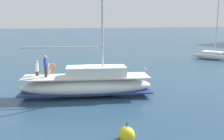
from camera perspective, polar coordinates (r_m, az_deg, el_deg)
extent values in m
plane|color=navy|center=(20.71, -3.87, -4.31)|extent=(400.00, 400.00, 0.00)
ellipsoid|color=white|center=(18.80, -5.72, -3.70)|extent=(4.75, 9.89, 1.40)
cube|color=navy|center=(18.88, -5.70, -4.63)|extent=(4.73, 9.72, 0.10)
cube|color=beige|center=(18.63, -5.76, -1.50)|extent=(4.44, 9.38, 0.08)
cube|color=white|center=(18.57, -3.56, -0.27)|extent=(2.72, 4.60, 0.70)
cylinder|color=#B7B7BC|center=(18.37, -11.16, 5.01)|extent=(1.57, 5.60, 0.12)
cylinder|color=silver|center=(19.07, 7.60, 0.31)|extent=(0.89, 0.29, 0.06)
torus|color=orange|center=(19.85, -13.46, 0.52)|extent=(0.31, 0.71, 0.70)
cylinder|color=#33333D|center=(18.75, -14.62, -0.34)|extent=(0.20, 0.20, 0.80)
cube|color=#3351AD|center=(18.64, -14.72, 1.71)|extent=(0.36, 0.27, 0.56)
sphere|color=beige|center=(18.58, -14.78, 2.90)|extent=(0.20, 0.20, 0.20)
cylinder|color=#3351AD|center=(18.86, -14.61, 1.67)|extent=(0.09, 0.09, 0.50)
cylinder|color=#3351AD|center=(18.43, -14.81, 1.45)|extent=(0.09, 0.09, 0.50)
cylinder|color=#33333D|center=(19.45, -16.45, -0.72)|extent=(0.20, 0.20, 0.35)
cube|color=white|center=(19.36, -16.53, 0.60)|extent=(0.36, 0.27, 0.56)
sphere|color=beige|center=(19.30, -16.59, 1.74)|extent=(0.20, 0.20, 0.20)
cylinder|color=white|center=(19.59, -16.40, 0.57)|extent=(0.09, 0.09, 0.50)
cylinder|color=white|center=(19.16, -16.63, 0.34)|extent=(0.09, 0.09, 0.50)
torus|color=silver|center=(18.68, -13.92, 0.34)|extent=(0.75, 0.25, 0.76)
ellipsoid|color=silver|center=(41.56, 22.01, 3.13)|extent=(5.01, 2.90, 0.86)
ellipsoid|color=silver|center=(39.70, 20.99, 2.88)|extent=(5.01, 2.90, 0.86)
cube|color=silver|center=(40.56, 21.56, 3.75)|extent=(3.52, 3.11, 0.24)
cylinder|color=silver|center=(40.19, 22.47, 8.98)|extent=(0.13, 0.13, 7.23)
sphere|color=yellow|center=(12.18, 3.34, -14.27)|extent=(0.75, 0.75, 0.75)
cylinder|color=black|center=(12.05, 3.35, -12.98)|extent=(0.04, 0.04, 0.60)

